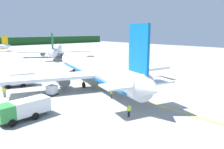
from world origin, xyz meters
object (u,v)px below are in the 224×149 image
at_px(service_truck_fuel, 24,109).
at_px(crew_marshaller, 4,91).
at_px(crew_supervisor, 111,93).
at_px(airliner_mid_apron, 56,50).
at_px(crew_loader_left, 120,83).
at_px(cargo_container_near, 52,90).
at_px(crew_loader_right, 129,110).
at_px(service_truck_baggage, 18,79).
at_px(airliner_foreground, 94,69).

height_order(service_truck_fuel, crew_marshaller, service_truck_fuel).
bearing_deg(crew_marshaller, crew_supervisor, -43.93).
relative_size(airliner_mid_apron, crew_marshaller, 18.45).
distance_m(service_truck_fuel, crew_loader_left, 20.04).
bearing_deg(cargo_container_near, airliner_mid_apron, 61.92).
relative_size(cargo_container_near, crew_marshaller, 1.21).
bearing_deg(airliner_mid_apron, crew_marshaller, -125.68).
bearing_deg(crew_loader_left, crew_loader_right, -129.63).
xyz_separation_m(cargo_container_near, crew_loader_right, (3.01, -15.55, 0.10)).
bearing_deg(service_truck_baggage, cargo_container_near, -77.65).
bearing_deg(crew_supervisor, crew_loader_left, 34.25).
relative_size(service_truck_fuel, crew_loader_left, 3.88).
xyz_separation_m(crew_marshaller, crew_loader_right, (9.51, -19.75, -0.07)).
relative_size(airliner_foreground, crew_loader_left, 24.54).
bearing_deg(cargo_container_near, service_truck_baggage, 102.35).
distance_m(cargo_container_near, crew_supervisor, 10.48).
height_order(crew_loader_right, crew_supervisor, crew_loader_right).
distance_m(crew_loader_left, crew_supervisor, 7.21).
xyz_separation_m(crew_loader_right, crew_supervisor, (3.43, 7.28, -0.02)).
xyz_separation_m(airliner_foreground, crew_loader_left, (2.72, -4.90, -2.40)).
bearing_deg(crew_supervisor, service_truck_fuel, 176.19).
relative_size(airliner_mid_apron, service_truck_fuel, 4.96).
bearing_deg(cargo_container_near, crew_supervisor, -52.05).
bearing_deg(crew_loader_left, airliner_foreground, 119.02).
bearing_deg(service_truck_baggage, crew_supervisor, -64.80).
relative_size(service_truck_baggage, crew_marshaller, 3.78).
distance_m(service_truck_baggage, crew_supervisor, 20.37).
relative_size(service_truck_fuel, crew_marshaller, 3.72).
height_order(service_truck_baggage, crew_marshaller, service_truck_baggage).
distance_m(crew_loader_left, crew_loader_right, 14.73).
bearing_deg(crew_loader_left, airliner_mid_apron, 74.86).
xyz_separation_m(airliner_mid_apron, cargo_container_near, (-27.48, -51.52, -2.07)).
xyz_separation_m(cargo_container_near, crew_loader_left, (12.41, -4.20, 0.12)).
height_order(airliner_mid_apron, crew_loader_left, airliner_mid_apron).
xyz_separation_m(airliner_mid_apron, service_truck_fuel, (-34.86, -58.87, -1.50)).
height_order(service_truck_baggage, cargo_container_near, service_truck_baggage).
xyz_separation_m(airliner_mid_apron, crew_marshaller, (-33.98, -47.32, -1.90)).
bearing_deg(crew_marshaller, crew_loader_left, -23.98).
bearing_deg(airliner_mid_apron, crew_loader_left, -105.14).
distance_m(service_truck_baggage, crew_marshaller, 7.35).
bearing_deg(crew_loader_right, airliner_mid_apron, 69.96).
xyz_separation_m(airliner_mid_apron, crew_loader_right, (-24.47, -67.07, -1.97)).
bearing_deg(airliner_mid_apron, crew_loader_right, -110.04).
relative_size(airliner_foreground, cargo_container_near, 19.37).
xyz_separation_m(crew_loader_left, crew_loader_right, (-9.39, -11.34, -0.02)).
bearing_deg(crew_loader_right, crew_supervisor, 64.78).
relative_size(service_truck_fuel, crew_supervisor, 4.04).
distance_m(airliner_foreground, crew_marshaller, 16.73).
height_order(service_truck_fuel, service_truck_baggage, service_truck_baggage).
bearing_deg(service_truck_fuel, airliner_mid_apron, 59.37).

